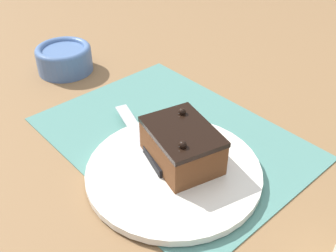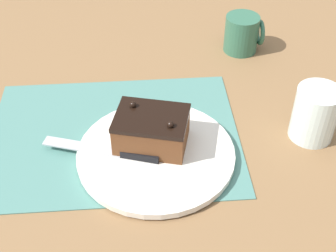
# 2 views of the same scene
# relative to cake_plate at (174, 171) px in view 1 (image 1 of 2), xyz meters

# --- Properties ---
(ground_plane) EXTENTS (3.00, 3.00, 0.00)m
(ground_plane) POSITION_rel_cake_plate_xyz_m (-0.07, 0.06, -0.01)
(ground_plane) COLOR olive
(placemat_woven) EXTENTS (0.46, 0.34, 0.00)m
(placemat_woven) POSITION_rel_cake_plate_xyz_m (-0.07, 0.06, -0.01)
(placemat_woven) COLOR slate
(placemat_woven) RESTS_ON ground_plane
(cake_plate) EXTENTS (0.28, 0.28, 0.01)m
(cake_plate) POSITION_rel_cake_plate_xyz_m (0.00, 0.00, 0.00)
(cake_plate) COLOR white
(cake_plate) RESTS_ON placemat_woven
(chocolate_cake) EXTENTS (0.14, 0.12, 0.07)m
(chocolate_cake) POSITION_rel_cake_plate_xyz_m (-0.01, 0.02, 0.04)
(chocolate_cake) COLOR brown
(chocolate_cake) RESTS_ON cake_plate
(serving_knife) EXTENTS (0.21, 0.08, 0.01)m
(serving_knife) POSITION_rel_cake_plate_xyz_m (-0.06, -0.00, 0.01)
(serving_knife) COLOR black
(serving_knife) RESTS_ON cake_plate
(small_bowl) EXTENTS (0.12, 0.12, 0.06)m
(small_bowl) POSITION_rel_cake_plate_xyz_m (-0.43, 0.05, 0.02)
(small_bowl) COLOR #4C6B9E
(small_bowl) RESTS_ON ground_plane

